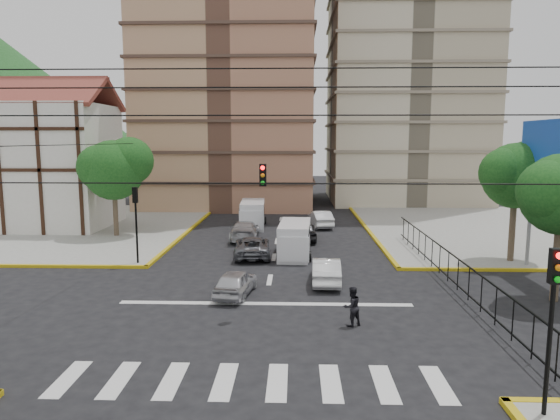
{
  "coord_description": "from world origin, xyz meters",
  "views": [
    {
      "loc": [
        1.32,
        -20.09,
        7.22
      ],
      "look_at": [
        0.61,
        2.66,
        4.0
      ],
      "focal_mm": 32.0,
      "sensor_mm": 36.0,
      "label": 1
    }
  ],
  "objects_px": {
    "traffic_light_nw": "(136,212)",
    "pedestrian_crosswalk": "(352,306)",
    "traffic_light_se": "(552,304)",
    "car_silver_front_left": "(236,282)",
    "van_right_lane": "(295,241)",
    "car_white_front_right": "(326,270)",
    "van_left_lane": "(252,215)"
  },
  "relations": [
    {
      "from": "traffic_light_nw",
      "to": "pedestrian_crosswalk",
      "type": "distance_m",
      "value": 14.74
    },
    {
      "from": "traffic_light_se",
      "to": "traffic_light_nw",
      "type": "height_order",
      "value": "same"
    },
    {
      "from": "traffic_light_nw",
      "to": "car_silver_front_left",
      "type": "relative_size",
      "value": 1.23
    },
    {
      "from": "traffic_light_se",
      "to": "van_right_lane",
      "type": "xyz_separation_m",
      "value": [
        -6.52,
        17.98,
        -2.09
      ]
    },
    {
      "from": "car_white_front_right",
      "to": "van_right_lane",
      "type": "bearing_deg",
      "value": -72.31
    },
    {
      "from": "van_left_lane",
      "to": "car_white_front_right",
      "type": "xyz_separation_m",
      "value": [
        5.1,
        -15.85,
        -0.4
      ]
    },
    {
      "from": "van_right_lane",
      "to": "pedestrian_crosswalk",
      "type": "bearing_deg",
      "value": -75.83
    },
    {
      "from": "van_left_lane",
      "to": "van_right_lane",
      "type": "bearing_deg",
      "value": -73.85
    },
    {
      "from": "van_right_lane",
      "to": "car_silver_front_left",
      "type": "relative_size",
      "value": 1.33
    },
    {
      "from": "traffic_light_nw",
      "to": "pedestrian_crosswalk",
      "type": "relative_size",
      "value": 2.81
    },
    {
      "from": "pedestrian_crosswalk",
      "to": "van_left_lane",
      "type": "bearing_deg",
      "value": -106.04
    },
    {
      "from": "van_left_lane",
      "to": "car_white_front_right",
      "type": "relative_size",
      "value": 1.23
    },
    {
      "from": "van_left_lane",
      "to": "car_silver_front_left",
      "type": "bearing_deg",
      "value": -90.35
    },
    {
      "from": "van_left_lane",
      "to": "traffic_light_nw",
      "type": "bearing_deg",
      "value": -116.7
    },
    {
      "from": "traffic_light_se",
      "to": "van_right_lane",
      "type": "distance_m",
      "value": 19.24
    },
    {
      "from": "traffic_light_nw",
      "to": "van_left_lane",
      "type": "height_order",
      "value": "traffic_light_nw"
    },
    {
      "from": "pedestrian_crosswalk",
      "to": "car_silver_front_left",
      "type": "bearing_deg",
      "value": -67.6
    },
    {
      "from": "van_left_lane",
      "to": "car_white_front_right",
      "type": "height_order",
      "value": "van_left_lane"
    },
    {
      "from": "traffic_light_se",
      "to": "van_left_lane",
      "type": "distance_m",
      "value": 29.98
    },
    {
      "from": "traffic_light_se",
      "to": "car_white_front_right",
      "type": "height_order",
      "value": "traffic_light_se"
    },
    {
      "from": "van_right_lane",
      "to": "car_white_front_right",
      "type": "height_order",
      "value": "van_right_lane"
    },
    {
      "from": "car_silver_front_left",
      "to": "van_left_lane",
      "type": "bearing_deg",
      "value": -78.53
    },
    {
      "from": "traffic_light_se",
      "to": "car_silver_front_left",
      "type": "xyz_separation_m",
      "value": [
        -9.26,
        10.19,
        -2.5
      ]
    },
    {
      "from": "van_right_lane",
      "to": "van_left_lane",
      "type": "relative_size",
      "value": 0.97
    },
    {
      "from": "car_silver_front_left",
      "to": "car_white_front_right",
      "type": "height_order",
      "value": "car_white_front_right"
    },
    {
      "from": "traffic_light_se",
      "to": "car_silver_front_left",
      "type": "distance_m",
      "value": 13.99
    },
    {
      "from": "traffic_light_se",
      "to": "pedestrian_crosswalk",
      "type": "distance_m",
      "value": 8.09
    },
    {
      "from": "traffic_light_se",
      "to": "van_left_lane",
      "type": "bearing_deg",
      "value": 109.57
    },
    {
      "from": "traffic_light_nw",
      "to": "car_silver_front_left",
      "type": "bearing_deg",
      "value": -40.46
    },
    {
      "from": "car_white_front_right",
      "to": "car_silver_front_left",
      "type": "bearing_deg",
      "value": 28.02
    },
    {
      "from": "van_right_lane",
      "to": "car_white_front_right",
      "type": "relative_size",
      "value": 1.2
    },
    {
      "from": "traffic_light_nw",
      "to": "traffic_light_se",
      "type": "bearing_deg",
      "value": -45.0
    }
  ]
}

